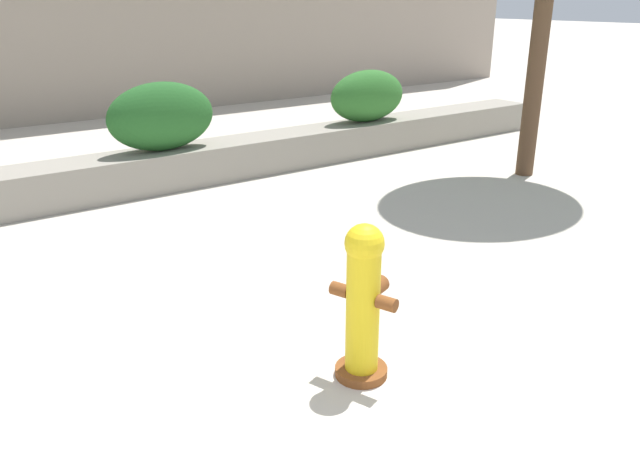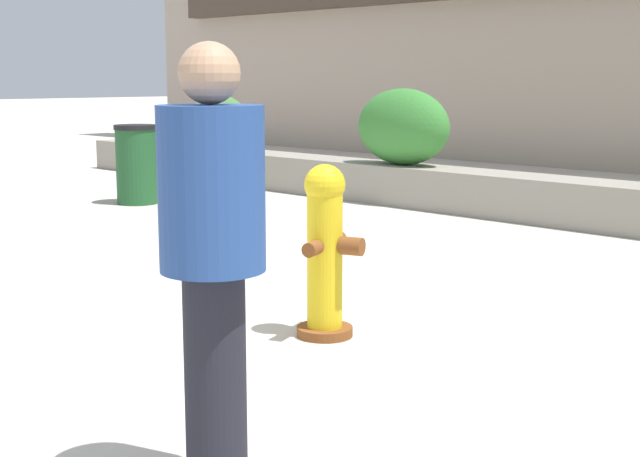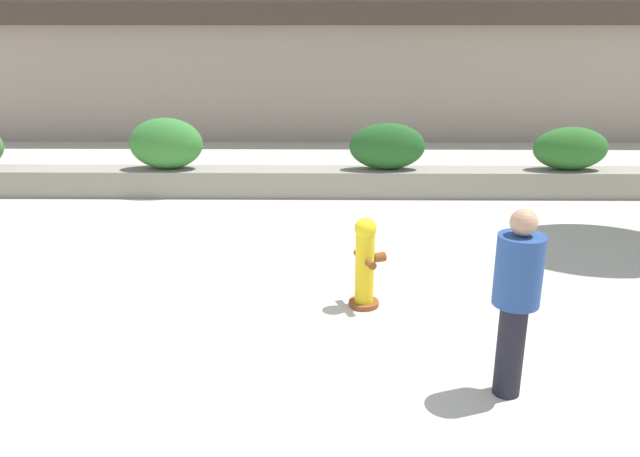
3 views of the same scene
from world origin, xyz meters
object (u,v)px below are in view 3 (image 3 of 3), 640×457
(hedge_bush_3, at_px, (570,149))
(fire_hydrant, at_px, (365,262))
(hedge_bush_1, at_px, (166,144))
(hedge_bush_2, at_px, (387,146))
(pedestrian, at_px, (516,292))

(hedge_bush_3, distance_m, fire_hydrant, 6.47)
(hedge_bush_1, bearing_deg, hedge_bush_2, 0.00)
(pedestrian, bearing_deg, hedge_bush_1, 124.62)
(hedge_bush_1, distance_m, hedge_bush_2, 4.18)
(pedestrian, bearing_deg, hedge_bush_2, 94.11)
(hedge_bush_3, height_order, pedestrian, pedestrian)
(hedge_bush_1, bearing_deg, fire_hydrant, -54.85)
(hedge_bush_1, relative_size, hedge_bush_2, 0.97)
(hedge_bush_2, height_order, pedestrian, pedestrian)
(fire_hydrant, relative_size, pedestrian, 0.62)
(hedge_bush_2, distance_m, fire_hydrant, 5.02)
(hedge_bush_3, height_order, fire_hydrant, hedge_bush_3)
(hedge_bush_2, bearing_deg, hedge_bush_1, 180.00)
(hedge_bush_2, distance_m, hedge_bush_3, 3.45)
(hedge_bush_3, xyz_separation_m, pedestrian, (-2.96, -6.76, 0.08))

